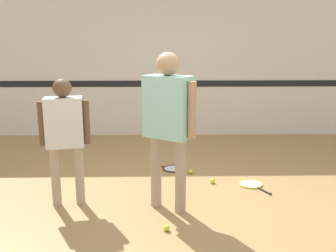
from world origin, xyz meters
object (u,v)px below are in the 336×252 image
(person_instructor, at_px, (168,115))
(tennis_ball_near_instructor, at_px, (167,228))
(tennis_ball_by_spare_racket, at_px, (191,171))
(tennis_ball_stray_right, at_px, (213,181))
(racket_spare_on_floor, at_px, (172,168))
(racket_second_spare, at_px, (251,184))
(tennis_ball_stray_left, at_px, (82,182))
(person_student_left, at_px, (65,129))

(person_instructor, bearing_deg, tennis_ball_near_instructor, -60.83)
(tennis_ball_by_spare_racket, xyz_separation_m, tennis_ball_stray_right, (0.26, -0.38, 0.00))
(racket_spare_on_floor, relative_size, tennis_ball_stray_right, 8.16)
(racket_second_spare, height_order, tennis_ball_by_spare_racket, tennis_ball_by_spare_racket)
(person_instructor, bearing_deg, tennis_ball_stray_left, 178.30)
(person_instructor, distance_m, racket_spare_on_floor, 1.69)
(tennis_ball_by_spare_racket, height_order, tennis_ball_stray_right, same)
(racket_spare_on_floor, bearing_deg, person_instructor, 116.55)
(person_student_left, height_order, racket_second_spare, person_student_left)
(person_instructor, height_order, tennis_ball_stray_right, person_instructor)
(person_instructor, relative_size, tennis_ball_near_instructor, 26.09)
(person_student_left, relative_size, tennis_ball_near_instructor, 21.80)
(person_student_left, distance_m, racket_second_spare, 2.46)
(tennis_ball_near_instructor, height_order, tennis_ball_stray_right, same)
(racket_second_spare, distance_m, tennis_ball_by_spare_racket, 0.88)
(person_instructor, height_order, racket_second_spare, person_instructor)
(person_instructor, height_order, person_student_left, person_instructor)
(person_student_left, relative_size, racket_second_spare, 2.53)
(tennis_ball_by_spare_racket, relative_size, tennis_ball_stray_left, 1.00)
(person_instructor, distance_m, person_student_left, 1.15)
(tennis_ball_near_instructor, bearing_deg, tennis_ball_stray_left, 131.09)
(tennis_ball_by_spare_racket, distance_m, tennis_ball_stray_left, 1.51)
(racket_spare_on_floor, bearing_deg, tennis_ball_stray_left, 56.10)
(tennis_ball_stray_left, relative_size, tennis_ball_stray_right, 1.00)
(person_instructor, height_order, tennis_ball_near_instructor, person_instructor)
(tennis_ball_by_spare_racket, bearing_deg, racket_second_spare, -30.81)
(person_instructor, bearing_deg, tennis_ball_stray_right, 83.09)
(tennis_ball_by_spare_racket, bearing_deg, racket_spare_on_floor, 142.59)
(racket_second_spare, bearing_deg, person_student_left, -101.86)
(tennis_ball_stray_left, bearing_deg, person_instructor, -33.68)
(person_instructor, distance_m, tennis_ball_near_instructor, 1.15)
(tennis_ball_near_instructor, bearing_deg, tennis_ball_stray_right, 63.42)
(tennis_ball_stray_left, bearing_deg, person_student_left, -91.47)
(person_instructor, xyz_separation_m, tennis_ball_by_spare_racket, (0.34, 1.13, -1.03))
(person_student_left, xyz_separation_m, racket_spare_on_floor, (1.22, 1.19, -0.88))
(tennis_ball_stray_right, bearing_deg, racket_spare_on_floor, 131.68)
(person_instructor, distance_m, tennis_ball_stray_left, 1.69)
(tennis_ball_by_spare_racket, bearing_deg, person_student_left, -146.04)
(tennis_ball_near_instructor, bearing_deg, racket_spare_on_floor, 86.43)
(tennis_ball_by_spare_racket, xyz_separation_m, tennis_ball_stray_left, (-1.46, -0.38, 0.00))
(racket_second_spare, relative_size, tennis_ball_stray_right, 8.60)
(racket_spare_on_floor, xyz_separation_m, racket_second_spare, (1.01, -0.65, 0.00))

